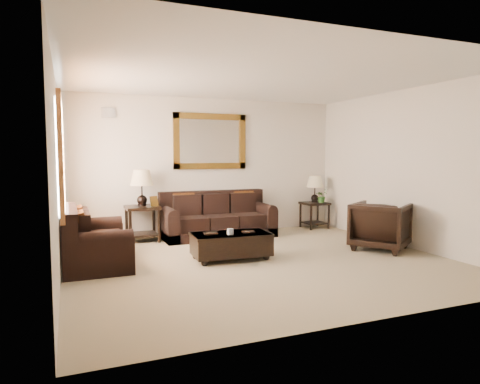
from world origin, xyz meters
name	(u,v)px	position (x,y,z in m)	size (l,w,h in m)	color
room	(260,171)	(0.00, 0.00, 1.35)	(5.51, 5.01, 2.71)	gray
window	(61,157)	(-2.70, 0.90, 1.55)	(0.07, 1.96, 1.66)	white
mirror	(210,141)	(0.03, 2.47, 1.85)	(1.50, 0.06, 1.10)	#4E2D0F
air_vent	(109,112)	(-1.90, 2.48, 2.35)	(0.25, 0.02, 0.18)	#999999
sofa	(217,220)	(0.03, 2.08, 0.32)	(2.13, 0.92, 0.87)	black
loveseat	(92,244)	(-2.34, 0.69, 0.31)	(0.89, 1.50, 0.85)	black
end_table_left	(142,195)	(-1.38, 2.16, 0.86)	(0.60, 0.60, 1.31)	black
end_table_right	(315,194)	(2.31, 2.20, 0.74)	(0.51, 0.51, 1.13)	black
coffee_table	(231,243)	(-0.36, 0.27, 0.25)	(1.21, 0.70, 0.50)	black
armchair	(381,223)	(2.20, -0.03, 0.44)	(0.85, 0.80, 0.88)	black
potted_plant	(322,197)	(2.42, 2.11, 0.67)	(0.26, 0.29, 0.23)	#2B551D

